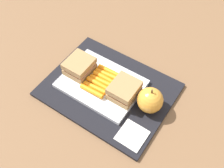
# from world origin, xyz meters

# --- Properties ---
(ground_plane) EXTENTS (2.40, 2.40, 0.00)m
(ground_plane) POSITION_xyz_m (0.00, 0.00, 0.00)
(ground_plane) COLOR brown
(lunchbag_mat) EXTENTS (0.36, 0.28, 0.01)m
(lunchbag_mat) POSITION_xyz_m (0.00, 0.00, 0.01)
(lunchbag_mat) COLOR black
(lunchbag_mat) RESTS_ON ground_plane
(food_tray) EXTENTS (0.23, 0.17, 0.01)m
(food_tray) POSITION_xyz_m (-0.03, 0.00, 0.02)
(food_tray) COLOR white
(food_tray) RESTS_ON lunchbag_mat
(sandwich_half_left) EXTENTS (0.07, 0.08, 0.04)m
(sandwich_half_left) POSITION_xyz_m (-0.10, 0.00, 0.04)
(sandwich_half_left) COLOR #9E7A4C
(sandwich_half_left) RESTS_ON food_tray
(sandwich_half_right) EXTENTS (0.07, 0.08, 0.04)m
(sandwich_half_right) POSITION_xyz_m (0.05, 0.00, 0.04)
(sandwich_half_right) COLOR #9E7A4C
(sandwich_half_right) RESTS_ON food_tray
(carrot_sticks_bundle) EXTENTS (0.08, 0.10, 0.02)m
(carrot_sticks_bundle) POSITION_xyz_m (-0.03, 0.00, 0.03)
(carrot_sticks_bundle) COLOR orange
(carrot_sticks_bundle) RESTS_ON food_tray
(apple) EXTENTS (0.07, 0.07, 0.08)m
(apple) POSITION_xyz_m (0.13, 0.01, 0.05)
(apple) COLOR gold
(apple) RESTS_ON lunchbag_mat
(paper_napkin) EXTENTS (0.07, 0.07, 0.00)m
(paper_napkin) POSITION_xyz_m (0.14, -0.09, 0.01)
(paper_napkin) COLOR white
(paper_napkin) RESTS_ON lunchbag_mat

